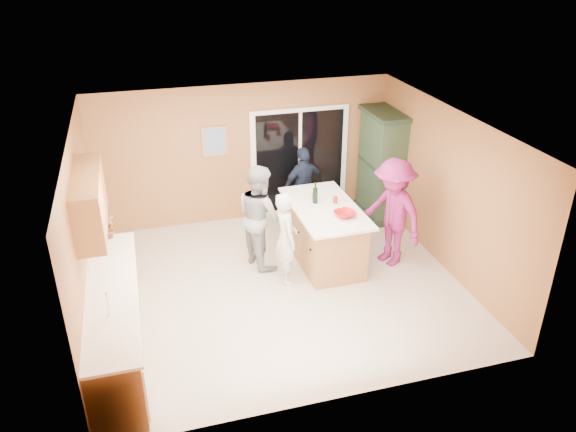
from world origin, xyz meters
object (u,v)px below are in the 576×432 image
object	(u,v)px
woman_navy	(304,186)
woman_grey	(260,216)
green_hutch	(381,166)
woman_white	(286,238)
woman_magenta	(393,213)
kitchen_island	(324,235)

from	to	relation	value
woman_navy	woman_grey	bearing A→B (deg)	32.02
green_hutch	woman_white	world-z (taller)	green_hutch
green_hutch	woman_navy	size ratio (longest dim) A/B	1.37
woman_grey	woman_magenta	size ratio (longest dim) A/B	0.94
green_hutch	woman_magenta	size ratio (longest dim) A/B	1.14
woman_magenta	woman_grey	bearing A→B (deg)	-126.41
woman_grey	woman_white	bearing A→B (deg)	-174.84
kitchen_island	green_hutch	bearing A→B (deg)	39.18
woman_white	woman_grey	world-z (taller)	woman_grey
woman_white	woman_navy	xyz separation A→B (m)	(0.85, 1.82, 0.00)
kitchen_island	woman_grey	distance (m)	1.12
woman_white	woman_magenta	bearing A→B (deg)	-89.27
woman_grey	woman_navy	xyz separation A→B (m)	(1.11, 1.17, -0.10)
kitchen_island	woman_magenta	size ratio (longest dim) A/B	1.05
kitchen_island	green_hutch	xyz separation A→B (m)	(1.59, 1.34, 0.55)
kitchen_island	woman_magenta	bearing A→B (deg)	-19.50
woman_white	woman_navy	bearing A→B (deg)	-26.69
woman_grey	woman_navy	bearing A→B (deg)	-59.56
woman_navy	kitchen_island	bearing A→B (deg)	72.14
green_hutch	woman_navy	distance (m)	1.53
woman_magenta	green_hutch	bearing A→B (deg)	141.13
green_hutch	woman_navy	world-z (taller)	green_hutch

